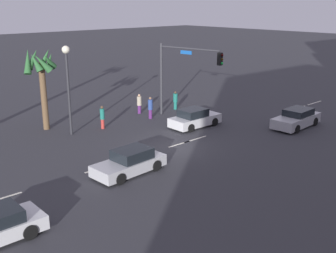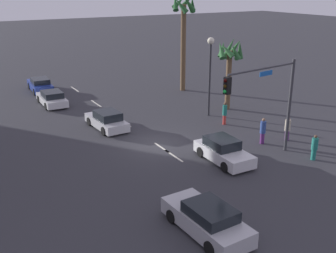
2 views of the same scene
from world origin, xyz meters
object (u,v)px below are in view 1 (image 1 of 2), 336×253
(pedestrian_1, at_px, (139,103))
(pedestrian_0, at_px, (175,100))
(pedestrian_2, at_px, (102,117))
(pedestrian_3, at_px, (150,107))
(car_4, at_px, (296,119))
(streetlamp, at_px, (67,74))
(traffic_signal, at_px, (181,68))
(car_0, at_px, (195,118))
(palm_tree_1, at_px, (41,70))
(car_2, at_px, (130,162))

(pedestrian_1, bearing_deg, pedestrian_0, -17.76)
(pedestrian_0, distance_m, pedestrian_1, 3.49)
(pedestrian_2, xyz_separation_m, pedestrian_3, (4.59, -0.24, 0.01))
(car_4, xyz_separation_m, streetlamp, (-14.01, 10.03, 3.84))
(car_4, distance_m, streetlamp, 17.66)
(streetlamp, relative_size, pedestrian_3, 3.51)
(pedestrian_2, bearing_deg, traffic_signal, -15.75)
(traffic_signal, relative_size, pedestrian_0, 3.71)
(traffic_signal, bearing_deg, streetlamp, 166.78)
(traffic_signal, bearing_deg, car_0, -110.73)
(pedestrian_0, xyz_separation_m, palm_tree_1, (-11.58, 2.22, 3.70))
(pedestrian_0, height_order, palm_tree_1, palm_tree_1)
(traffic_signal, height_order, pedestrian_3, traffic_signal)
(pedestrian_1, bearing_deg, pedestrian_2, -161.03)
(palm_tree_1, bearing_deg, car_4, -40.49)
(traffic_signal, bearing_deg, car_4, -58.17)
(car_0, distance_m, car_4, 7.94)
(car_0, height_order, pedestrian_3, pedestrian_3)
(traffic_signal, relative_size, palm_tree_1, 1.00)
(palm_tree_1, bearing_deg, pedestrian_3, -21.48)
(car_2, relative_size, pedestrian_0, 2.66)
(streetlamp, bearing_deg, traffic_signal, -13.22)
(traffic_signal, bearing_deg, pedestrian_3, 140.91)
(car_2, relative_size, pedestrian_2, 2.44)
(streetlamp, distance_m, pedestrian_3, 7.98)
(pedestrian_1, bearing_deg, palm_tree_1, 172.05)
(car_4, distance_m, traffic_signal, 9.94)
(car_4, distance_m, pedestrian_2, 15.05)
(car_4, bearing_deg, car_2, 174.68)
(car_4, height_order, pedestrian_1, pedestrian_1)
(car_2, bearing_deg, palm_tree_1, 87.89)
(traffic_signal, bearing_deg, pedestrian_2, 164.25)
(car_2, bearing_deg, pedestrian_2, 65.97)
(palm_tree_1, bearing_deg, car_2, -92.11)
(car_4, xyz_separation_m, palm_tree_1, (-14.77, 12.61, 3.90))
(streetlamp, distance_m, palm_tree_1, 2.68)
(car_2, height_order, pedestrian_2, pedestrian_2)
(palm_tree_1, bearing_deg, pedestrian_0, -10.83)
(streetlamp, distance_m, pedestrian_0, 11.43)
(car_2, distance_m, pedestrian_2, 9.13)
(car_0, distance_m, pedestrian_1, 6.13)
(pedestrian_1, height_order, pedestrian_2, pedestrian_2)
(car_0, distance_m, palm_tree_1, 12.12)
(streetlamp, bearing_deg, pedestrian_2, -6.46)
(car_2, xyz_separation_m, streetlamp, (1.16, 8.62, 3.86))
(pedestrian_0, relative_size, pedestrian_1, 0.96)
(pedestrian_3, bearing_deg, pedestrian_2, 176.95)
(pedestrian_1, relative_size, pedestrian_3, 0.93)
(pedestrian_0, bearing_deg, pedestrian_2, -175.56)
(car_0, bearing_deg, pedestrian_3, 103.84)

